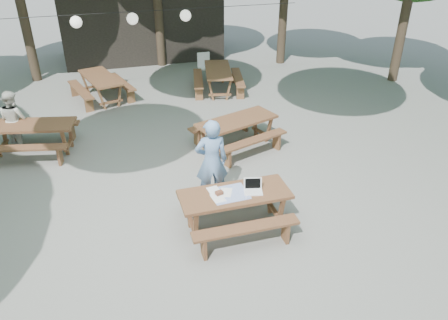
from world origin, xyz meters
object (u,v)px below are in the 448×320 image
at_px(plastic_chair, 205,72).
at_px(woman, 212,161).
at_px(picnic_table_nw, 34,138).
at_px(main_picnic_table, 235,209).
at_px(second_person, 14,119).

bearing_deg(plastic_chair, woman, -103.98).
distance_m(picnic_table_nw, woman, 4.85).
height_order(picnic_table_nw, woman, woman).
relative_size(main_picnic_table, woman, 1.12).
relative_size(picnic_table_nw, plastic_chair, 2.43).
distance_m(picnic_table_nw, second_person, 0.69).
bearing_deg(plastic_chair, main_picnic_table, -101.31).
height_order(picnic_table_nw, plastic_chair, plastic_chair).
relative_size(main_picnic_table, plastic_chair, 2.22).
distance_m(main_picnic_table, picnic_table_nw, 5.63).
bearing_deg(main_picnic_table, woman, 100.01).
xyz_separation_m(picnic_table_nw, second_person, (-0.41, 0.44, 0.34)).
xyz_separation_m(main_picnic_table, second_person, (-4.22, 4.59, 0.34)).
distance_m(woman, plastic_chair, 7.47).
xyz_separation_m(main_picnic_table, plastic_chair, (1.50, 8.23, -0.13)).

